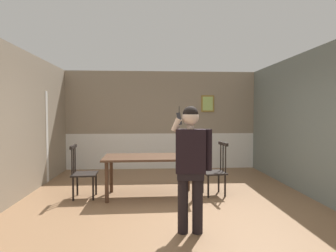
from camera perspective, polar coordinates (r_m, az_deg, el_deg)
ground_plane at (r=4.84m, az=0.30°, el=-16.57°), size 7.88×7.88×0.00m
room_back_partition at (r=8.16m, az=-1.33°, el=0.81°), size 5.50×0.17×2.79m
room_right_partition at (r=5.49m, az=30.29°, el=0.17°), size 0.13×7.16×2.79m
dining_table at (r=5.45m, az=-3.56°, el=-7.05°), size 1.78×0.90×0.77m
chair_near_window at (r=5.61m, az=-16.81°, el=-8.96°), size 0.46×0.46×1.00m
chair_by_doorway at (r=5.66m, az=9.58°, el=-8.82°), size 0.47×0.47×1.02m
person_figure at (r=3.76m, az=4.63°, el=-7.00°), size 0.55×0.24×1.68m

